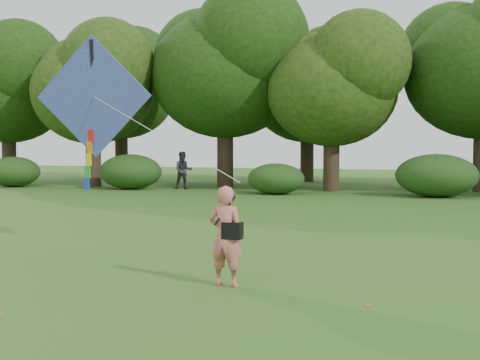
% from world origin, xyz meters
% --- Properties ---
extents(ground, '(100.00, 100.00, 0.00)m').
position_xyz_m(ground, '(0.00, 0.00, 0.00)').
color(ground, '#265114').
rests_on(ground, ground).
extents(man_kite_flyer, '(0.59, 0.40, 1.57)m').
position_xyz_m(man_kite_flyer, '(0.39, -0.78, 0.79)').
color(man_kite_flyer, '#D16B62').
rests_on(man_kite_flyer, ground).
extents(bystander_left, '(1.18, 1.09, 1.94)m').
position_xyz_m(bystander_left, '(-9.38, 18.59, 0.97)').
color(bystander_left, '#292936').
rests_on(bystander_left, ground).
extents(crossbody_bag, '(0.43, 0.20, 0.67)m').
position_xyz_m(crossbody_bag, '(0.50, -0.81, 0.89)').
color(crossbody_bag, black).
rests_on(crossbody_bag, ground).
extents(flying_kite, '(5.52, 2.72, 3.31)m').
position_xyz_m(flying_kite, '(-3.58, 1.67, 3.21)').
color(flying_kite, '#275DAA').
rests_on(flying_kite, ground).
extents(tree_line, '(54.70, 15.30, 9.48)m').
position_xyz_m(tree_line, '(1.67, 22.88, 5.60)').
color(tree_line, '#3A2D1E').
rests_on(tree_line, ground).
extents(shrub_band, '(39.15, 3.22, 1.88)m').
position_xyz_m(shrub_band, '(-0.72, 17.60, 0.86)').
color(shrub_band, '#264919').
rests_on(shrub_band, ground).
extents(fallen_leaves, '(10.39, 11.19, 0.01)m').
position_xyz_m(fallen_leaves, '(0.21, 0.16, 0.01)').
color(fallen_leaves, '#965F28').
rests_on(fallen_leaves, ground).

